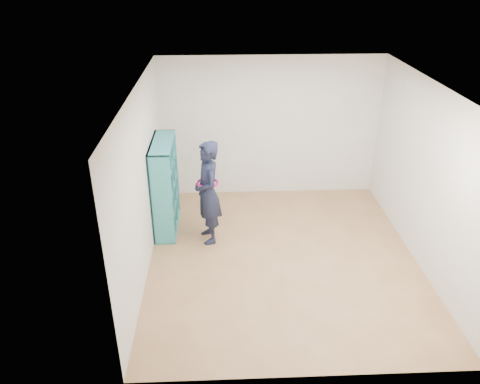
{
  "coord_description": "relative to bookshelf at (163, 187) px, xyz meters",
  "views": [
    {
      "loc": [
        -0.91,
        -5.85,
        4.11
      ],
      "look_at": [
        -0.63,
        0.3,
        0.98
      ],
      "focal_mm": 35.0,
      "sensor_mm": 36.0,
      "label": 1
    }
  ],
  "objects": [
    {
      "name": "floor",
      "position": [
        1.85,
        -1.0,
        -0.74
      ],
      "size": [
        4.5,
        4.5,
        0.0
      ],
      "primitive_type": "plane",
      "color": "olive",
      "rests_on": "ground"
    },
    {
      "name": "wall_back",
      "position": [
        1.85,
        1.25,
        0.56
      ],
      "size": [
        4.0,
        0.02,
        2.6
      ],
      "primitive_type": "cube",
      "color": "beige",
      "rests_on": "floor"
    },
    {
      "name": "person",
      "position": [
        0.73,
        -0.42,
        0.09
      ],
      "size": [
        0.54,
        0.69,
        1.67
      ],
      "rotation": [
        0.0,
        0.0,
        -1.32
      ],
      "color": "black",
      "rests_on": "floor"
    },
    {
      "name": "wall_right",
      "position": [
        3.85,
        -1.0,
        0.56
      ],
      "size": [
        0.02,
        4.5,
        2.6
      ],
      "primitive_type": "cube",
      "color": "beige",
      "rests_on": "floor"
    },
    {
      "name": "wall_left",
      "position": [
        -0.15,
        -1.0,
        0.56
      ],
      "size": [
        0.02,
        4.5,
        2.6
      ],
      "primitive_type": "cube",
      "color": "beige",
      "rests_on": "floor"
    },
    {
      "name": "wall_front",
      "position": [
        1.85,
        -3.25,
        0.56
      ],
      "size": [
        4.0,
        0.02,
        2.6
      ],
      "primitive_type": "cube",
      "color": "beige",
      "rests_on": "floor"
    },
    {
      "name": "ceiling",
      "position": [
        1.85,
        -1.0,
        1.86
      ],
      "size": [
        4.5,
        4.5,
        0.0
      ],
      "primitive_type": "plane",
      "color": "white",
      "rests_on": "wall_back"
    },
    {
      "name": "bookshelf",
      "position": [
        0.0,
        0.0,
        0.0
      ],
      "size": [
        0.33,
        1.14,
        1.52
      ],
      "color": "teal",
      "rests_on": "floor"
    },
    {
      "name": "smartphone",
      "position": [
        0.56,
        -0.38,
        0.2
      ],
      "size": [
        0.05,
        0.1,
        0.14
      ],
      "rotation": [
        0.37,
        0.0,
        0.4
      ],
      "color": "silver",
      "rests_on": "person"
    }
  ]
}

